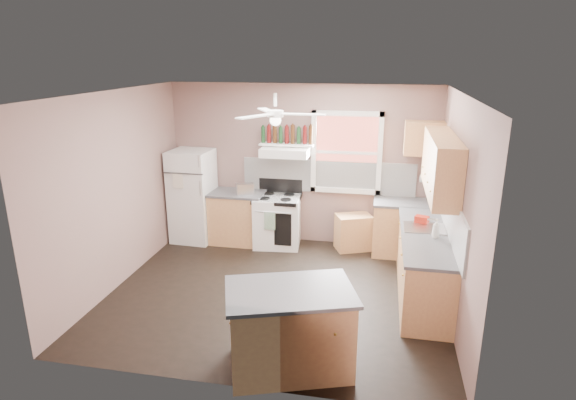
% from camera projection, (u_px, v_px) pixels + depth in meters
% --- Properties ---
extents(floor, '(4.50, 4.50, 0.00)m').
position_uv_depth(floor, '(277.00, 292.00, 6.65)').
color(floor, black).
rests_on(floor, ground).
extents(ceiling, '(4.50, 4.50, 0.00)m').
position_uv_depth(ceiling, '(275.00, 93.00, 5.86)').
color(ceiling, white).
rests_on(ceiling, ground).
extents(wall_back, '(4.50, 0.05, 2.70)m').
position_uv_depth(wall_back, '(302.00, 165.00, 8.15)').
color(wall_back, '#7A5D56').
rests_on(wall_back, ground).
extents(wall_right, '(0.05, 4.00, 2.70)m').
position_uv_depth(wall_right, '(459.00, 209.00, 5.83)').
color(wall_right, '#7A5D56').
rests_on(wall_right, ground).
extents(wall_left, '(0.05, 4.00, 2.70)m').
position_uv_depth(wall_left, '(116.00, 190.00, 6.67)').
color(wall_left, '#7A5D56').
rests_on(wall_left, ground).
extents(backsplash_back, '(2.90, 0.03, 0.55)m').
position_uv_depth(backsplash_back, '(328.00, 177.00, 8.08)').
color(backsplash_back, white).
rests_on(backsplash_back, wall_back).
extents(backsplash_right, '(0.03, 2.60, 0.55)m').
position_uv_depth(backsplash_right, '(451.00, 215.00, 6.17)').
color(backsplash_right, white).
rests_on(backsplash_right, wall_right).
extents(window_view, '(1.00, 0.02, 1.20)m').
position_uv_depth(window_view, '(346.00, 153.00, 7.90)').
color(window_view, brown).
rests_on(window_view, wall_back).
extents(window_frame, '(1.16, 0.07, 1.36)m').
position_uv_depth(window_frame, '(346.00, 153.00, 7.88)').
color(window_frame, white).
rests_on(window_frame, wall_back).
extents(refrigerator, '(0.71, 0.69, 1.60)m').
position_uv_depth(refrigerator, '(193.00, 196.00, 8.31)').
color(refrigerator, white).
rests_on(refrigerator, floor).
extents(base_cabinet_left, '(0.90, 0.60, 0.86)m').
position_uv_depth(base_cabinet_left, '(238.00, 218.00, 8.31)').
color(base_cabinet_left, '#B3774A').
rests_on(base_cabinet_left, floor).
extents(counter_left, '(0.92, 0.62, 0.04)m').
position_uv_depth(counter_left, '(237.00, 193.00, 8.18)').
color(counter_left, '#454548').
rests_on(counter_left, base_cabinet_left).
extents(toaster, '(0.32, 0.26, 0.18)m').
position_uv_depth(toaster, '(245.00, 189.00, 8.05)').
color(toaster, silver).
rests_on(toaster, counter_left).
extents(stove, '(0.82, 0.71, 0.86)m').
position_uv_depth(stove, '(277.00, 221.00, 8.17)').
color(stove, white).
rests_on(stove, floor).
extents(range_hood, '(0.78, 0.50, 0.14)m').
position_uv_depth(range_hood, '(285.00, 152.00, 7.86)').
color(range_hood, white).
rests_on(range_hood, wall_back).
extents(bottle_shelf, '(0.90, 0.26, 0.03)m').
position_uv_depth(bottle_shelf, '(287.00, 144.00, 7.94)').
color(bottle_shelf, white).
rests_on(bottle_shelf, range_hood).
extents(cart, '(0.66, 0.56, 0.56)m').
position_uv_depth(cart, '(353.00, 233.00, 8.04)').
color(cart, '#B3774A').
rests_on(cart, floor).
extents(base_cabinet_corner, '(1.00, 0.60, 0.86)m').
position_uv_depth(base_cabinet_corner, '(404.00, 229.00, 7.80)').
color(base_cabinet_corner, '#B3774A').
rests_on(base_cabinet_corner, floor).
extents(base_cabinet_right, '(0.60, 2.20, 0.86)m').
position_uv_depth(base_cabinet_right, '(423.00, 266.00, 6.44)').
color(base_cabinet_right, '#B3774A').
rests_on(base_cabinet_right, floor).
extents(counter_corner, '(1.02, 0.62, 0.04)m').
position_uv_depth(counter_corner, '(406.00, 203.00, 7.66)').
color(counter_corner, '#454548').
rests_on(counter_corner, base_cabinet_corner).
extents(counter_right, '(0.62, 2.22, 0.04)m').
position_uv_depth(counter_right, '(425.00, 235.00, 6.31)').
color(counter_right, '#454548').
rests_on(counter_right, base_cabinet_right).
extents(sink, '(0.55, 0.45, 0.03)m').
position_uv_depth(sink, '(424.00, 229.00, 6.50)').
color(sink, silver).
rests_on(sink, counter_right).
extents(faucet, '(0.03, 0.03, 0.14)m').
position_uv_depth(faucet, '(437.00, 224.00, 6.45)').
color(faucet, silver).
rests_on(faucet, sink).
extents(upper_cabinet_right, '(0.33, 1.80, 0.76)m').
position_uv_depth(upper_cabinet_right, '(441.00, 165.00, 6.21)').
color(upper_cabinet_right, '#B3774A').
rests_on(upper_cabinet_right, wall_right).
extents(upper_cabinet_corner, '(0.60, 0.33, 0.52)m').
position_uv_depth(upper_cabinet_corner, '(424.00, 138.00, 7.45)').
color(upper_cabinet_corner, '#B3774A').
rests_on(upper_cabinet_corner, wall_back).
extents(paper_towel, '(0.26, 0.12, 0.12)m').
position_uv_depth(paper_towel, '(428.00, 179.00, 7.65)').
color(paper_towel, white).
rests_on(paper_towel, wall_back).
extents(island, '(1.39, 1.12, 0.86)m').
position_uv_depth(island, '(290.00, 331.00, 4.94)').
color(island, '#B3774A').
rests_on(island, floor).
extents(island_top, '(1.48, 1.21, 0.04)m').
position_uv_depth(island_top, '(290.00, 292.00, 4.81)').
color(island_top, '#454548').
rests_on(island_top, island).
extents(ceiling_fan_hub, '(0.20, 0.20, 0.08)m').
position_uv_depth(ceiling_fan_hub, '(275.00, 114.00, 5.93)').
color(ceiling_fan_hub, white).
rests_on(ceiling_fan_hub, ceiling).
extents(soap_bottle, '(0.11, 0.11, 0.25)m').
position_uv_depth(soap_bottle, '(436.00, 229.00, 6.13)').
color(soap_bottle, silver).
rests_on(soap_bottle, counter_right).
extents(red_caddy, '(0.21, 0.18, 0.10)m').
position_uv_depth(red_caddy, '(422.00, 220.00, 6.68)').
color(red_caddy, '#A51C0E').
rests_on(red_caddy, counter_right).
extents(wine_bottles, '(0.86, 0.06, 0.31)m').
position_uv_depth(wine_bottles, '(287.00, 135.00, 7.89)').
color(wine_bottles, '#143819').
rests_on(wine_bottles, bottle_shelf).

